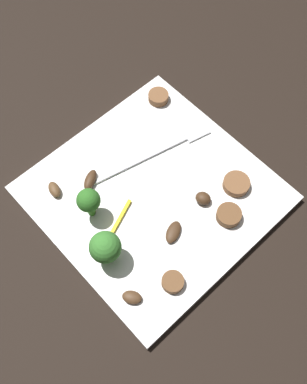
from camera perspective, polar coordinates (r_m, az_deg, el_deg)
The scene contains 15 objects.
ground_plane at distance 0.61m, azimuth 0.00°, elevation -0.48°, with size 1.40×1.40×0.00m, color black.
plate at distance 0.61m, azimuth 0.00°, elevation -0.24°, with size 0.28×0.28×0.01m, color white.
fork at distance 0.63m, azimuth 0.91°, elevation 5.21°, with size 0.18×0.05×0.00m.
broccoli_floret_0 at distance 0.54m, azimuth -6.03°, elevation -6.88°, with size 0.04×0.04×0.05m.
broccoli_floret_1 at distance 0.56m, azimuth -8.09°, elevation -1.13°, with size 0.03×0.03×0.05m.
sausage_slice_0 at distance 0.61m, azimuth 10.28°, elevation 1.00°, with size 0.04×0.04×0.01m, color brown.
sausage_slice_1 at distance 0.55m, azimuth 2.41°, elevation -11.14°, with size 0.03×0.03×0.01m, color brown.
sausage_slice_2 at distance 0.68m, azimuth 0.61°, elevation 11.76°, with size 0.03×0.03×0.01m, color brown.
sausage_slice_3 at distance 0.59m, azimuth 9.36°, elevation -2.86°, with size 0.03×0.03×0.01m, color brown.
mushroom_0 at distance 0.59m, azimuth 6.20°, elevation -0.79°, with size 0.02×0.02×0.01m, color #422B19.
mushroom_1 at distance 0.61m, azimuth -12.25°, elevation 0.31°, with size 0.02×0.01×0.01m, color brown.
mushroom_2 at distance 0.61m, azimuth -7.88°, elevation 1.49°, with size 0.03×0.01×0.01m, color #422B19.
mushroom_3 at distance 0.58m, azimuth 2.49°, elevation -5.01°, with size 0.03×0.02×0.01m, color #422B19.
mushroom_4 at distance 0.55m, azimuth -2.70°, elevation -12.98°, with size 0.02×0.02×0.01m, color #4C331E.
pepper_strip_1 at distance 0.58m, azimuth -4.04°, elevation -3.68°, with size 0.06×0.00×0.00m, color yellow.
Camera 1 is at (-0.18, -0.20, 0.55)m, focal length 42.79 mm.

